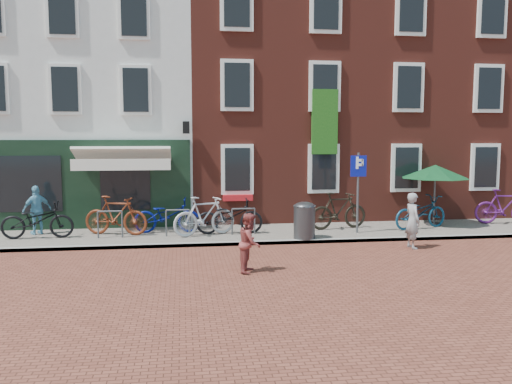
{
  "coord_description": "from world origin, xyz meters",
  "views": [
    {
      "loc": [
        -1.34,
        -14.79,
        3.17
      ],
      "look_at": [
        0.86,
        0.97,
        1.44
      ],
      "focal_mm": 37.1,
      "sensor_mm": 36.0,
      "label": 1
    }
  ],
  "objects": [
    {
      "name": "ground",
      "position": [
        0.0,
        0.0,
        0.0
      ],
      "size": [
        80.0,
        80.0,
        0.0
      ],
      "primitive_type": "plane",
      "color": "brown"
    },
    {
      "name": "building_stucco",
      "position": [
        -5.0,
        7.0,
        4.5
      ],
      "size": [
        8.0,
        8.0,
        9.0
      ],
      "primitive_type": "cube",
      "color": "silver",
      "rests_on": "ground"
    },
    {
      "name": "litter_bin",
      "position": [
        2.21,
        0.3,
        0.7
      ],
      "size": [
        0.64,
        0.64,
        1.17
      ],
      "color": "#3B3B3D",
      "rests_on": "sidewalk"
    },
    {
      "name": "bicycle_6",
      "position": [
        6.36,
        1.4,
        0.64
      ],
      "size": [
        2.19,
        1.32,
        1.09
      ],
      "primitive_type": "imported",
      "rotation": [
        0.0,
        0.0,
        1.88
      ],
      "color": "navy",
      "rests_on": "sidewalk"
    },
    {
      "name": "woman",
      "position": [
        5.0,
        -0.98,
        0.78
      ],
      "size": [
        0.43,
        0.6,
        1.56
      ],
      "primitive_type": "imported",
      "rotation": [
        0.0,
        0.0,
        1.67
      ],
      "color": "gray",
      "rests_on": "ground"
    },
    {
      "name": "building_brick_right",
      "position": [
        8.0,
        7.0,
        5.0
      ],
      "size": [
        6.0,
        8.0,
        10.0
      ],
      "primitive_type": "cube",
      "color": "maroon",
      "rests_on": "ground"
    },
    {
      "name": "bicycle_3",
      "position": [
        -0.7,
        1.18,
        0.7
      ],
      "size": [
        2.08,
        1.24,
        1.21
      ],
      "primitive_type": "imported",
      "rotation": [
        0.0,
        0.0,
        1.93
      ],
      "color": "#B9B8BB",
      "rests_on": "sidewalk"
    },
    {
      "name": "sidewalk",
      "position": [
        1.0,
        1.5,
        0.05
      ],
      "size": [
        24.0,
        3.0,
        0.1
      ],
      "primitive_type": "cube",
      "color": "slate",
      "rests_on": "ground"
    },
    {
      "name": "boy",
      "position": [
        0.18,
        -2.89,
        0.69
      ],
      "size": [
        0.7,
        0.79,
        1.37
      ],
      "primitive_type": "imported",
      "rotation": [
        0.0,
        0.0,
        1.26
      ],
      "color": "brown",
      "rests_on": "ground"
    },
    {
      "name": "cafe_person",
      "position": [
        -5.81,
        2.13,
        0.85
      ],
      "size": [
        0.93,
        0.83,
        1.51
      ],
      "primitive_type": "imported",
      "rotation": [
        0.0,
        0.0,
        3.79
      ],
      "color": "#5FA2BE",
      "rests_on": "sidewalk"
    },
    {
      "name": "building_brick_mid",
      "position": [
        2.0,
        7.0,
        5.0
      ],
      "size": [
        6.0,
        8.0,
        10.0
      ],
      "primitive_type": "cube",
      "color": "maroon",
      "rests_on": "ground"
    },
    {
      "name": "parasol",
      "position": [
        7.11,
        1.97,
        2.01
      ],
      "size": [
        2.3,
        2.3,
        2.16
      ],
      "color": "#4C4C4F",
      "rests_on": "sidewalk"
    },
    {
      "name": "bicycle_0",
      "position": [
        -5.62,
        1.41,
        0.64
      ],
      "size": [
        2.09,
        0.78,
        1.09
      ],
      "primitive_type": "imported",
      "rotation": [
        0.0,
        0.0,
        1.6
      ],
      "color": "black",
      "rests_on": "sidewalk"
    },
    {
      "name": "bicycle_1",
      "position": [
        -3.38,
        1.66,
        0.7
      ],
      "size": [
        2.09,
        1.13,
        1.21
      ],
      "primitive_type": "imported",
      "rotation": [
        0.0,
        0.0,
        1.28
      ],
      "color": "#612612",
      "rests_on": "sidewalk"
    },
    {
      "name": "bicycle_7",
      "position": [
        9.63,
        1.86,
        0.7
      ],
      "size": [
        2.08,
        0.99,
        1.21
      ],
      "primitive_type": "imported",
      "rotation": [
        0.0,
        0.0,
        1.35
      ],
      "color": "#50165C",
      "rests_on": "sidewalk"
    },
    {
      "name": "bicycle_4",
      "position": [
        0.08,
        1.38,
        0.64
      ],
      "size": [
        2.08,
        0.74,
        1.09
      ],
      "primitive_type": "imported",
      "rotation": [
        0.0,
        0.0,
        1.56
      ],
      "color": "black",
      "rests_on": "sidewalk"
    },
    {
      "name": "bicycle_2",
      "position": [
        -1.83,
        1.83,
        0.64
      ],
      "size": [
        2.1,
        0.81,
        1.09
      ],
      "primitive_type": "imported",
      "rotation": [
        0.0,
        0.0,
        1.53
      ],
      "color": "#050F5F",
      "rests_on": "sidewalk"
    },
    {
      "name": "bicycle_5",
      "position": [
        3.68,
        1.72,
        0.7
      ],
      "size": [
        2.08,
        0.96,
        1.21
      ],
      "primitive_type": "imported",
      "rotation": [
        0.0,
        0.0,
        1.77
      ],
      "color": "black",
      "rests_on": "sidewalk"
    },
    {
      "name": "parking_sign",
      "position": [
        4.07,
        0.97,
        1.79
      ],
      "size": [
        0.5,
        0.08,
        2.51
      ],
      "color": "#4C4C4F",
      "rests_on": "sidewalk"
    }
  ]
}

